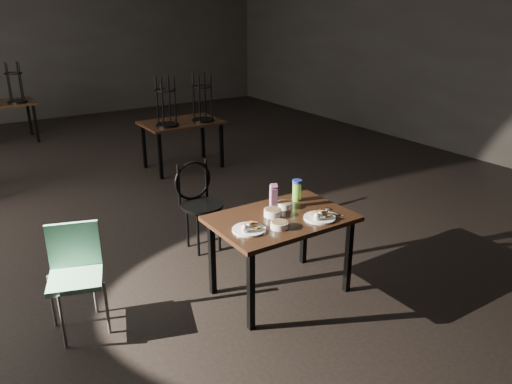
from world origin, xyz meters
TOP-DOWN VIEW (x-y plane):
  - room at (-0.06, 0.01)m, footprint 12.00×12.04m
  - main_table at (-0.21, -2.78)m, footprint 1.20×0.80m
  - plate_left at (-0.59, -2.87)m, footprint 0.28×0.28m
  - plate_right at (0.04, -3.00)m, footprint 0.27×0.27m
  - bowl_near at (-0.26, -2.73)m, footprint 0.15×0.15m
  - bowl_far at (-0.07, -2.64)m, footprint 0.14×0.14m
  - bowl_big at (-0.35, -2.96)m, footprint 0.15×0.15m
  - juice_carton at (-0.16, -2.60)m, footprint 0.08×0.08m
  - water_bottle at (0.14, -2.56)m, footprint 0.11×0.11m
  - spoon at (0.24, -2.89)m, footprint 0.06×0.22m
  - bentwood_chair at (-0.39, -1.56)m, footprint 0.44×0.44m
  - school_chair at (-1.85, -2.30)m, footprint 0.51×0.51m
  - bg_table_right at (0.65, 1.00)m, footprint 1.20×0.80m

SIDE VIEW (x-z plane):
  - school_chair at x=-1.85m, z-range 0.09..0.96m
  - bentwood_chair at x=-0.39m, z-range 0.09..1.02m
  - main_table at x=-0.21m, z-range 0.30..1.05m
  - bg_table_right at x=0.65m, z-range 0.01..1.49m
  - spoon at x=0.24m, z-range 0.75..0.76m
  - plate_right at x=0.04m, z-range 0.73..0.82m
  - plate_left at x=-0.59m, z-range 0.73..0.82m
  - bowl_big at x=-0.35m, z-range 0.75..0.80m
  - bowl_far at x=-0.07m, z-range 0.75..0.81m
  - bowl_near at x=-0.26m, z-range 0.75..0.81m
  - water_bottle at x=0.14m, z-range 0.75..0.95m
  - juice_carton at x=-0.16m, z-range 0.74..0.98m
  - room at x=-0.06m, z-range 0.72..3.94m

